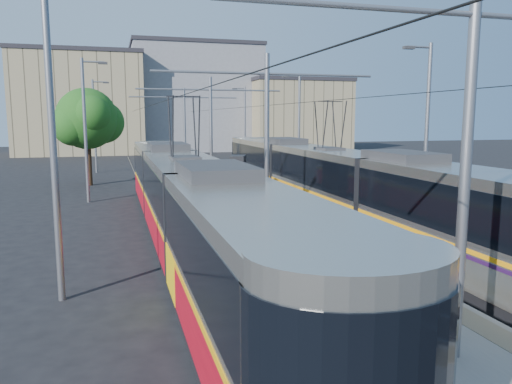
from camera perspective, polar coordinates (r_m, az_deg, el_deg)
name	(u,v)px	position (r m, az deg, el deg)	size (l,w,h in m)	color
ground	(355,298)	(13.83, 11.28, -11.79)	(160.00, 160.00, 0.00)	black
platform	(222,197)	(29.49, -3.96, -0.53)	(4.00, 50.00, 0.30)	gray
tactile_strip_left	(197,195)	(29.21, -6.75, -0.35)	(0.70, 50.00, 0.01)	gray
tactile_strip_right	(245,193)	(29.80, -1.24, -0.12)	(0.70, 50.00, 0.01)	gray
rails	(222,199)	(29.51, -3.96, -0.79)	(8.71, 70.00, 0.03)	gray
track_arrow	(257,371)	(10.04, 0.10, -19.75)	(1.20, 5.00, 0.01)	silver
tram_left	(186,203)	(18.22, -8.04, -1.23)	(2.43, 27.93, 5.50)	black
tram_right	(329,180)	(23.58, 8.30, 1.32)	(2.43, 30.75, 5.50)	black
catenary	(232,122)	(26.36, -2.75, 7.96)	(9.20, 70.00, 7.00)	slate
street_lamps	(208,127)	(33.06, -5.50, 7.44)	(15.18, 38.22, 8.00)	slate
shelter	(238,181)	(24.48, -2.06, 1.26)	(1.12, 1.38, 2.64)	black
tree	(91,120)	(37.32, -18.33, 7.83)	(4.70, 4.34, 6.83)	#382314
building_left	(80,103)	(71.63, -19.44, 9.54)	(16.32, 12.24, 13.35)	gray
building_centre	(194,98)	(76.51, -7.05, 10.60)	(18.36, 14.28, 15.35)	gray
building_right	(296,115)	(74.22, 4.60, 8.76)	(14.28, 10.20, 10.34)	gray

